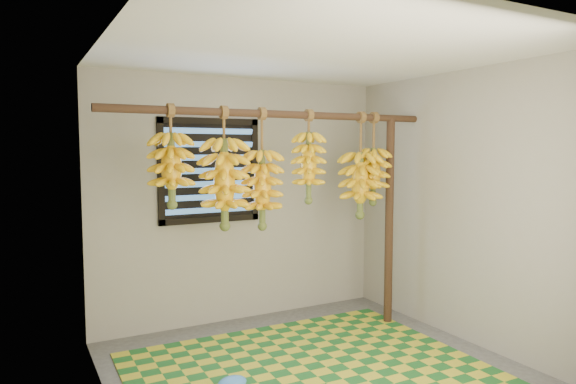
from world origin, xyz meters
TOP-DOWN VIEW (x-y plane):
  - floor at (0.00, 0.00)m, footprint 3.00×3.00m
  - ceiling at (0.00, 0.00)m, footprint 3.00×3.00m
  - wall_back at (0.00, 1.50)m, footprint 3.00×0.01m
  - wall_left at (-1.50, 0.00)m, footprint 0.01×3.00m
  - wall_right at (1.50, 0.00)m, footprint 0.01×3.00m
  - window at (-0.35, 1.48)m, footprint 1.00×0.04m
  - hanging_pole at (0.00, 0.70)m, footprint 3.00×0.06m
  - support_post at (1.20, 0.70)m, footprint 0.08×0.08m
  - woven_mat at (-0.06, 0.08)m, footprint 2.66×2.15m
  - plastic_bag at (-0.70, 0.08)m, footprint 0.24×0.19m
  - banana_bunch_a at (-0.94, 0.70)m, footprint 0.33×0.33m
  - banana_bunch_b at (-0.50, 0.70)m, footprint 0.38×0.38m
  - banana_bunch_c at (-0.17, 0.70)m, footprint 0.34×0.34m
  - banana_bunch_d at (0.29, 0.70)m, footprint 0.30×0.30m
  - banana_bunch_e at (0.85, 0.70)m, footprint 0.38×0.38m
  - banana_bunch_f at (1.00, 0.70)m, footprint 0.30×0.30m

SIDE VIEW (x-z plane):
  - floor at x=0.00m, z-range -0.01..0.00m
  - woven_mat at x=-0.06m, z-range 0.00..0.01m
  - plastic_bag at x=-0.70m, z-range 0.01..0.10m
  - support_post at x=1.20m, z-range 0.00..2.00m
  - wall_back at x=0.00m, z-range 0.00..2.40m
  - wall_left at x=-1.50m, z-range 0.00..2.40m
  - wall_right at x=1.50m, z-range 0.00..2.40m
  - banana_bunch_c at x=-0.17m, z-range 0.86..1.88m
  - banana_bunch_e at x=0.85m, z-range 0.88..1.86m
  - banana_bunch_b at x=-0.50m, z-range 0.93..1.92m
  - banana_bunch_f at x=1.00m, z-range 1.02..1.89m
  - window at x=-0.35m, z-range 1.00..2.00m
  - banana_bunch_d at x=0.29m, z-range 1.14..1.95m
  - banana_bunch_a at x=-0.94m, z-range 1.15..1.94m
  - hanging_pole at x=0.00m, z-range 1.97..2.03m
  - ceiling at x=0.00m, z-range 2.40..2.41m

